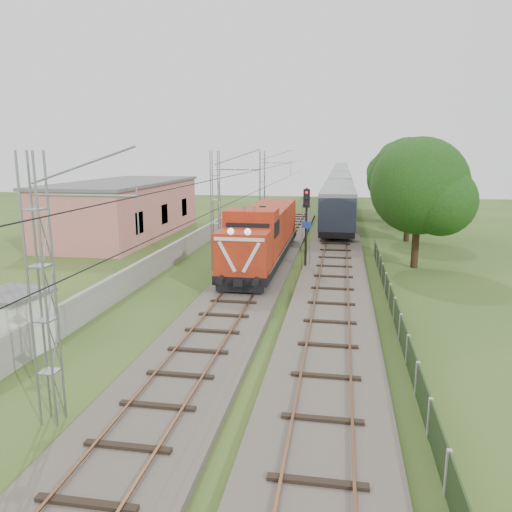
% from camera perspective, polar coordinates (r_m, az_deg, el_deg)
% --- Properties ---
extents(ground, '(140.00, 140.00, 0.00)m').
position_cam_1_polar(ground, '(22.60, -4.60, -8.80)').
color(ground, '#2D4B1C').
rests_on(ground, ground).
extents(track_main, '(4.20, 70.00, 0.45)m').
position_cam_1_polar(track_main, '(29.04, -1.21, -3.67)').
color(track_main, '#6B6054').
rests_on(track_main, ground).
extents(track_side, '(4.20, 80.00, 0.45)m').
position_cam_1_polar(track_side, '(41.21, 9.09, 0.84)').
color(track_side, '#6B6054').
rests_on(track_side, ground).
extents(catenary, '(3.31, 70.00, 8.00)m').
position_cam_1_polar(catenary, '(33.73, -4.56, 5.17)').
color(catenary, gray).
rests_on(catenary, ground).
extents(boundary_wall, '(0.25, 40.00, 1.50)m').
position_cam_1_polar(boundary_wall, '(35.30, -10.07, -0.11)').
color(boundary_wall, '#9E9E99').
rests_on(boundary_wall, ground).
extents(station_building, '(8.40, 20.40, 5.22)m').
position_cam_1_polar(station_building, '(49.18, -14.81, 5.25)').
color(station_building, '#D97974').
rests_on(station_building, ground).
extents(fence, '(0.12, 32.00, 1.20)m').
position_cam_1_polar(fence, '(24.74, 15.55, -5.90)').
color(fence, black).
rests_on(fence, ground).
extents(locomotive, '(3.07, 17.51, 4.45)m').
position_cam_1_polar(locomotive, '(35.14, 0.88, 2.56)').
color(locomotive, black).
rests_on(locomotive, ground).
extents(coach_rake, '(3.28, 122.54, 3.79)m').
position_cam_1_polar(coach_rake, '(103.93, 9.64, 8.79)').
color(coach_rake, black).
rests_on(coach_rake, ground).
extents(signal_post, '(0.61, 0.48, 5.58)m').
position_cam_1_polar(signal_post, '(33.63, 5.78, 4.76)').
color(signal_post, black).
rests_on(signal_post, ground).
extents(relay_hut, '(2.77, 2.77, 2.53)m').
position_cam_1_polar(relay_hut, '(22.26, -25.95, -6.85)').
color(relay_hut, silver).
rests_on(relay_hut, ground).
extents(tree_a, '(6.92, 6.59, 8.96)m').
position_cam_1_polar(tree_a, '(35.85, 18.29, 7.49)').
color(tree_a, '#382717').
rests_on(tree_a, ground).
extents(tree_b, '(6.55, 6.24, 8.50)m').
position_cam_1_polar(tree_b, '(46.49, 17.27, 8.06)').
color(tree_b, '#382717').
rests_on(tree_b, ground).
extents(tree_c, '(6.17, 5.88, 8.00)m').
position_cam_1_polar(tree_c, '(57.50, 15.56, 8.47)').
color(tree_c, '#382717').
rests_on(tree_c, ground).
extents(tree_d, '(7.43, 7.08, 9.64)m').
position_cam_1_polar(tree_d, '(62.45, 17.06, 9.57)').
color(tree_d, '#382717').
rests_on(tree_d, ground).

